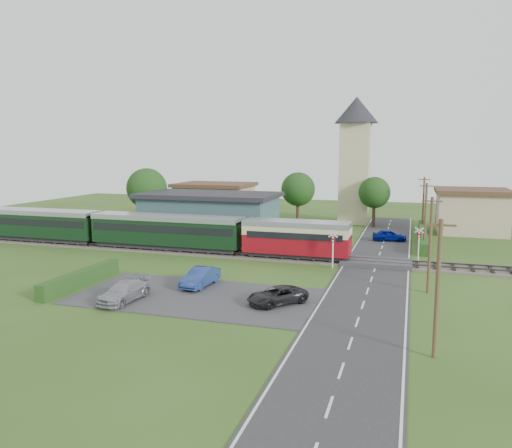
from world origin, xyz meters
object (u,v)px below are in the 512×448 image
(crossing_signal_far, at_px, (419,239))
(car_park_dark, at_px, (277,295))
(car_park_blue, at_px, (200,277))
(equipment_hut, at_px, (124,227))
(church_tower, at_px, (355,151))
(pedestrian_near, at_px, (255,238))
(train, at_px, (139,229))
(pedestrian_far, at_px, (150,232))
(crossing_signal_near, at_px, (333,244))
(station_building, at_px, (210,215))
(car_on_road, at_px, (389,235))
(house_east, at_px, (471,211))
(house_west, at_px, (215,201))
(car_park_silver, at_px, (124,291))

(crossing_signal_far, height_order, car_park_dark, crossing_signal_far)
(crossing_signal_far, distance_m, car_park_blue, 21.10)
(equipment_hut, height_order, church_tower, church_tower)
(equipment_hut, relative_size, pedestrian_near, 1.59)
(train, xyz_separation_m, crossing_signal_far, (27.76, 2.39, -0.04))
(pedestrian_far, bearing_deg, crossing_signal_near, -95.04)
(equipment_hut, distance_m, church_tower, 33.48)
(station_building, relative_size, car_on_road, 4.24)
(car_park_blue, bearing_deg, pedestrian_near, 95.95)
(equipment_hut, distance_m, station_building, 9.92)
(house_east, distance_m, crossing_signal_near, 27.95)
(crossing_signal_far, bearing_deg, house_west, 144.23)
(train, xyz_separation_m, crossing_signal_near, (20.56, -2.41, -0.04))
(house_east, xyz_separation_m, car_on_road, (-9.44, -9.41, -2.10))
(house_east, distance_m, pedestrian_near, 29.40)
(pedestrian_far, bearing_deg, car_on_road, -59.95)
(equipment_hut, bearing_deg, pedestrian_far, 3.52)
(station_building, height_order, car_park_dark, station_building)
(house_west, relative_size, pedestrian_far, 6.22)
(house_west, xyz_separation_m, house_east, (35.00, -1.00, 0.00))
(crossing_signal_near, bearing_deg, car_park_blue, -133.48)
(crossing_signal_near, bearing_deg, car_on_road, 74.48)
(equipment_hut, xyz_separation_m, crossing_signal_near, (24.40, -5.61, 0.39))
(house_west, bearing_deg, car_park_silver, -76.70)
(car_on_road, bearing_deg, equipment_hut, 96.42)
(crossing_signal_far, bearing_deg, church_tower, 110.02)
(house_east, distance_m, car_park_dark, 39.32)
(car_park_dark, bearing_deg, car_on_road, 119.41)
(crossing_signal_near, relative_size, pedestrian_far, 1.89)
(crossing_signal_near, height_order, car_park_silver, crossing_signal_near)
(car_park_blue, bearing_deg, equipment_hut, 141.59)
(train, bearing_deg, car_park_dark, -37.02)
(car_on_road, relative_size, car_park_silver, 0.83)
(house_west, relative_size, car_on_road, 2.87)
(house_west, bearing_deg, car_park_dark, -62.26)
(train, bearing_deg, church_tower, 53.61)
(church_tower, bearing_deg, pedestrian_near, -108.41)
(equipment_hut, relative_size, house_west, 0.24)
(train, bearing_deg, station_building, 65.16)
(station_building, height_order, house_east, house_east)
(house_west, relative_size, car_park_blue, 2.58)
(equipment_hut, xyz_separation_m, house_east, (38.00, 18.80, 1.05))
(station_building, height_order, car_park_silver, station_building)
(train, relative_size, house_west, 4.00)
(equipment_hut, relative_size, pedestrian_far, 1.47)
(equipment_hut, distance_m, car_park_silver, 23.27)
(train, xyz_separation_m, pedestrian_near, (11.59, 3.23, -0.93))
(car_park_silver, distance_m, pedestrian_near, 19.98)
(station_building, height_order, car_park_blue, station_building)
(station_building, bearing_deg, pedestrian_far, -131.14)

